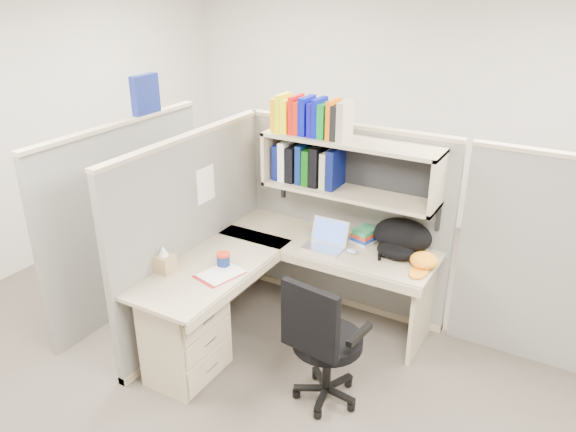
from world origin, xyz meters
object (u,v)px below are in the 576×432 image
Objects in this scene: laptop at (324,236)px; snack_canister at (223,259)px; desk at (225,311)px; task_chair at (324,360)px; backpack at (400,239)px.

snack_canister is at bearing -130.08° from laptop.
desk is at bearing -119.47° from laptop.
desk is 17.21× the size of snack_canister.
task_chair is at bearing -2.98° from desk.
backpack is 1.34m from snack_canister.
task_chair is at bearing -10.82° from snack_canister.
snack_canister is at bearing 125.35° from desk.
laptop is at bearing 60.45° from desk.
snack_canister is at bearing 169.18° from task_chair.
task_chair reaches higher than desk.
backpack is at bearing 82.27° from task_chair.
laptop is 0.58m from backpack.
backpack reaches higher than laptop.
desk is 0.95m from laptop.
backpack is at bearing 20.50° from laptop.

